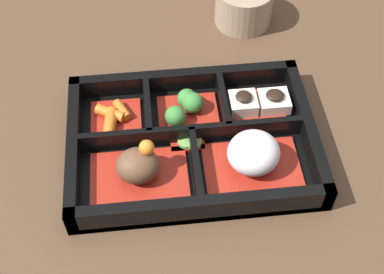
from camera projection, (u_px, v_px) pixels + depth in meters
name	position (u px, v px, depth m)	size (l,w,h in m)	color
ground_plane	(192.00, 149.00, 0.68)	(3.00, 3.00, 0.00)	#4C3523
bento_base	(192.00, 147.00, 0.68)	(0.31, 0.22, 0.01)	black
bento_rim	(192.00, 138.00, 0.67)	(0.31, 0.22, 0.04)	black
bowl_rice	(253.00, 156.00, 0.64)	(0.12, 0.08, 0.06)	maroon
bowl_stew	(139.00, 168.00, 0.63)	(0.12, 0.08, 0.06)	maroon
bowl_tofu	(258.00, 104.00, 0.70)	(0.08, 0.07, 0.03)	maroon
bowl_greens	(186.00, 108.00, 0.70)	(0.08, 0.07, 0.03)	maroon
bowl_carrots	(114.00, 119.00, 0.69)	(0.07, 0.07, 0.02)	maroon
bowl_pickles	(188.00, 138.00, 0.68)	(0.04, 0.04, 0.01)	maroon
tea_cup	(244.00, 4.00, 0.82)	(0.09, 0.09, 0.06)	gray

